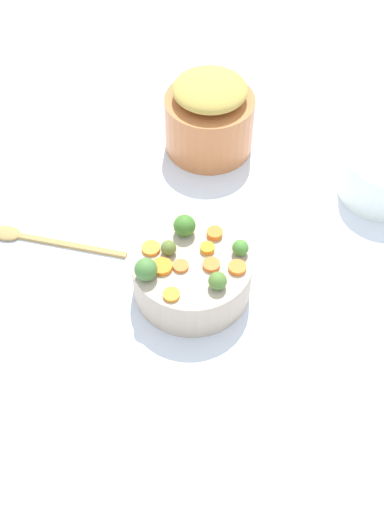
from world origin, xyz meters
TOP-DOWN VIEW (x-y plane):
  - tabletop at (0.00, 0.00)m, footprint 2.40×2.40m
  - serving_bowl_carrots at (0.01, 0.01)m, footprint 0.23×0.23m
  - metal_pot at (-0.06, -0.40)m, footprint 0.20×0.20m
  - stuffing_mound at (-0.06, -0.40)m, footprint 0.17×0.17m
  - carrot_slice_0 at (0.05, 0.09)m, footprint 0.04×0.04m
  - carrot_slice_1 at (0.06, 0.02)m, footprint 0.05×0.05m
  - carrot_slice_2 at (-0.02, 0.03)m, footprint 0.04×0.04m
  - carrot_slice_3 at (-0.07, 0.04)m, footprint 0.03×0.03m
  - carrot_slice_4 at (0.03, 0.02)m, footprint 0.04×0.04m
  - carrot_slice_5 at (-0.04, -0.05)m, footprint 0.03×0.03m
  - carrot_slice_6 at (0.08, -0.02)m, footprint 0.05×0.05m
  - carrot_slice_7 at (-0.02, -0.01)m, footprint 0.03×0.03m
  - brussels_sprout_0 at (0.09, 0.04)m, footprint 0.04×0.04m
  - brussels_sprout_1 at (-0.03, 0.07)m, footprint 0.03×0.03m
  - brussels_sprout_2 at (0.02, -0.06)m, footprint 0.04×0.04m
  - brussels_sprout_3 at (-0.08, 0.00)m, footprint 0.03×0.03m
  - brussels_sprout_4 at (0.05, -0.01)m, footprint 0.03×0.03m
  - wooden_spoon at (0.32, -0.14)m, footprint 0.28×0.11m
  - casserole_dish at (-0.42, -0.22)m, footprint 0.18×0.18m

SIDE VIEW (x-z plane):
  - tabletop at x=0.00m, z-range 0.00..0.02m
  - wooden_spoon at x=0.32m, z-range 0.02..0.03m
  - serving_bowl_carrots at x=0.01m, z-range 0.02..0.11m
  - casserole_dish at x=-0.42m, z-range 0.02..0.12m
  - metal_pot at x=-0.06m, z-range 0.02..0.16m
  - carrot_slice_0 at x=0.05m, z-range 0.11..0.12m
  - carrot_slice_4 at x=0.03m, z-range 0.11..0.12m
  - carrot_slice_6 at x=0.08m, z-range 0.11..0.12m
  - carrot_slice_2 at x=-0.02m, z-range 0.11..0.12m
  - carrot_slice_1 at x=0.06m, z-range 0.11..0.12m
  - carrot_slice_3 at x=-0.07m, z-range 0.11..0.12m
  - carrot_slice_7 at x=-0.02m, z-range 0.11..0.12m
  - carrot_slice_5 at x=-0.04m, z-range 0.11..0.12m
  - brussels_sprout_4 at x=0.05m, z-range 0.11..0.14m
  - brussels_sprout_3 at x=-0.08m, z-range 0.11..0.14m
  - brussels_sprout_1 at x=-0.03m, z-range 0.11..0.14m
  - brussels_sprout_0 at x=0.09m, z-range 0.11..0.15m
  - brussels_sprout_2 at x=0.02m, z-range 0.11..0.15m
  - stuffing_mound at x=-0.06m, z-range 0.16..0.21m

